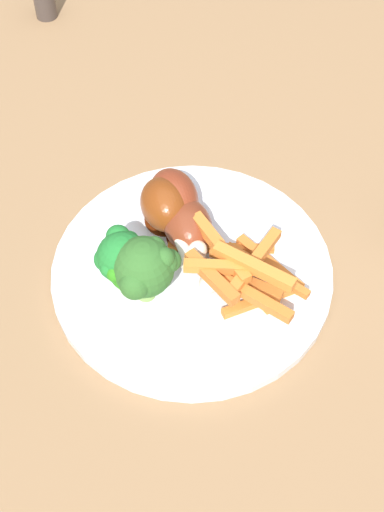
{
  "coord_description": "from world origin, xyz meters",
  "views": [
    {
      "loc": [
        0.42,
        -0.06,
        1.33
      ],
      "look_at": [
        0.02,
        -0.06,
        0.78
      ],
      "focal_mm": 48.44,
      "sensor_mm": 36.0,
      "label": 1
    }
  ],
  "objects_px": {
    "dining_table": "(241,322)",
    "chicken_drumstick_extra": "(189,229)",
    "carrot_fries_pile": "(242,271)",
    "chicken_drumstick_far": "(167,208)",
    "broccoli_floret_front": "(121,256)",
    "dinner_plate": "(192,271)",
    "broccoli_floret_back": "(136,268)",
    "chicken_drumstick_near": "(175,200)",
    "broccoli_floret_middle": "(147,267)"
  },
  "relations": [
    {
      "from": "chicken_drumstick_extra",
      "to": "broccoli_floret_middle",
      "type": "bearing_deg",
      "value": -29.85
    },
    {
      "from": "broccoli_floret_back",
      "to": "chicken_drumstick_extra",
      "type": "xyz_separation_m",
      "value": [
        -0.06,
        0.05,
        -0.02
      ]
    },
    {
      "from": "broccoli_floret_front",
      "to": "broccoli_floret_back",
      "type": "xyz_separation_m",
      "value": [
        0.01,
        0.01,
        -0.01
      ]
    },
    {
      "from": "broccoli_floret_back",
      "to": "broccoli_floret_front",
      "type": "bearing_deg",
      "value": -123.94
    },
    {
      "from": "carrot_fries_pile",
      "to": "chicken_drumstick_far",
      "type": "bearing_deg",
      "value": -135.77
    },
    {
      "from": "chicken_drumstick_far",
      "to": "chicken_drumstick_extra",
      "type": "height_order",
      "value": "chicken_drumstick_far"
    },
    {
      "from": "dining_table",
      "to": "dinner_plate",
      "type": "bearing_deg",
      "value": -73.86
    },
    {
      "from": "broccoli_floret_middle",
      "to": "chicken_drumstick_extra",
      "type": "distance_m",
      "value": 0.08
    },
    {
      "from": "dinner_plate",
      "to": "chicken_drumstick_far",
      "type": "relative_size",
      "value": 2.34
    },
    {
      "from": "broccoli_floret_middle",
      "to": "dining_table",
      "type": "bearing_deg",
      "value": 116.36
    },
    {
      "from": "broccoli_floret_front",
      "to": "carrot_fries_pile",
      "type": "height_order",
      "value": "broccoli_floret_front"
    },
    {
      "from": "dining_table",
      "to": "broccoli_floret_front",
      "type": "xyz_separation_m",
      "value": [
        0.03,
        -0.13,
        0.18
      ]
    },
    {
      "from": "chicken_drumstick_extra",
      "to": "broccoli_floret_back",
      "type": "bearing_deg",
      "value": -38.91
    },
    {
      "from": "broccoli_floret_front",
      "to": "dining_table",
      "type": "bearing_deg",
      "value": 105.2
    },
    {
      "from": "dinner_plate",
      "to": "chicken_drumstick_near",
      "type": "xyz_separation_m",
      "value": [
        -0.07,
        -0.02,
        0.03
      ]
    },
    {
      "from": "chicken_drumstick_near",
      "to": "chicken_drumstick_far",
      "type": "distance_m",
      "value": 0.02
    },
    {
      "from": "broccoli_floret_front",
      "to": "chicken_drumstick_far",
      "type": "height_order",
      "value": "broccoli_floret_front"
    },
    {
      "from": "chicken_drumstick_near",
      "to": "chicken_drumstick_extra",
      "type": "distance_m",
      "value": 0.04
    },
    {
      "from": "broccoli_floret_middle",
      "to": "carrot_fries_pile",
      "type": "distance_m",
      "value": 0.1
    },
    {
      "from": "broccoli_floret_front",
      "to": "chicken_drumstick_extra",
      "type": "xyz_separation_m",
      "value": [
        -0.05,
        0.06,
        -0.02
      ]
    },
    {
      "from": "broccoli_floret_middle",
      "to": "broccoli_floret_back",
      "type": "height_order",
      "value": "broccoli_floret_middle"
    },
    {
      "from": "chicken_drumstick_far",
      "to": "chicken_drumstick_near",
      "type": "bearing_deg",
      "value": 144.57
    },
    {
      "from": "dinner_plate",
      "to": "broccoli_floret_back",
      "type": "relative_size",
      "value": 4.48
    },
    {
      "from": "dining_table",
      "to": "broccoli_floret_back",
      "type": "distance_m",
      "value": 0.21
    },
    {
      "from": "broccoli_floret_front",
      "to": "chicken_drumstick_near",
      "type": "relative_size",
      "value": 0.58
    },
    {
      "from": "dining_table",
      "to": "broccoli_floret_back",
      "type": "height_order",
      "value": "broccoli_floret_back"
    },
    {
      "from": "carrot_fries_pile",
      "to": "chicken_drumstick_near",
      "type": "relative_size",
      "value": 1.17
    },
    {
      "from": "chicken_drumstick_near",
      "to": "chicken_drumstick_far",
      "type": "xyz_separation_m",
      "value": [
        0.01,
        -0.01,
        0.0
      ]
    },
    {
      "from": "chicken_drumstick_far",
      "to": "broccoli_floret_back",
      "type": "bearing_deg",
      "value": -17.36
    },
    {
      "from": "broccoli_floret_front",
      "to": "chicken_drumstick_extra",
      "type": "distance_m",
      "value": 0.09
    },
    {
      "from": "chicken_drumstick_far",
      "to": "broccoli_floret_middle",
      "type": "bearing_deg",
      "value": -9.75
    },
    {
      "from": "broccoli_floret_front",
      "to": "chicken_drumstick_extra",
      "type": "height_order",
      "value": "broccoli_floret_front"
    },
    {
      "from": "broccoli_floret_back",
      "to": "chicken_drumstick_near",
      "type": "xyz_separation_m",
      "value": [
        -0.1,
        0.04,
        -0.01
      ]
    },
    {
      "from": "broccoli_floret_middle",
      "to": "broccoli_floret_back",
      "type": "distance_m",
      "value": 0.02
    },
    {
      "from": "chicken_drumstick_near",
      "to": "broccoli_floret_middle",
      "type": "bearing_deg",
      "value": -13.33
    },
    {
      "from": "carrot_fries_pile",
      "to": "chicken_drumstick_near",
      "type": "bearing_deg",
      "value": -143.5
    },
    {
      "from": "carrot_fries_pile",
      "to": "chicken_drumstick_near",
      "type": "xyz_separation_m",
      "value": [
        -0.09,
        -0.07,
        0.0
      ]
    },
    {
      "from": "dinner_plate",
      "to": "chicken_drumstick_extra",
      "type": "bearing_deg",
      "value": -174.47
    },
    {
      "from": "dinner_plate",
      "to": "carrot_fries_pile",
      "type": "bearing_deg",
      "value": 68.12
    },
    {
      "from": "broccoli_floret_front",
      "to": "chicken_drumstick_near",
      "type": "distance_m",
      "value": 0.1
    },
    {
      "from": "broccoli_floret_front",
      "to": "chicken_drumstick_extra",
      "type": "bearing_deg",
      "value": 129.07
    },
    {
      "from": "dining_table",
      "to": "carrot_fries_pile",
      "type": "height_order",
      "value": "carrot_fries_pile"
    },
    {
      "from": "broccoli_floret_back",
      "to": "dinner_plate",
      "type": "bearing_deg",
      "value": 116.87
    },
    {
      "from": "dining_table",
      "to": "chicken_drumstick_far",
      "type": "relative_size",
      "value": 7.92
    },
    {
      "from": "broccoli_floret_front",
      "to": "broccoli_floret_middle",
      "type": "distance_m",
      "value": 0.03
    },
    {
      "from": "broccoli_floret_back",
      "to": "chicken_drumstick_near",
      "type": "relative_size",
      "value": 0.54
    },
    {
      "from": "dining_table",
      "to": "dinner_plate",
      "type": "relative_size",
      "value": 3.39
    },
    {
      "from": "chicken_drumstick_near",
      "to": "chicken_drumstick_extra",
      "type": "xyz_separation_m",
      "value": [
        0.04,
        0.01,
        -0.0
      ]
    },
    {
      "from": "broccoli_floret_front",
      "to": "broccoli_floret_middle",
      "type": "bearing_deg",
      "value": 58.12
    },
    {
      "from": "dining_table",
      "to": "chicken_drumstick_extra",
      "type": "relative_size",
      "value": 8.01
    }
  ]
}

